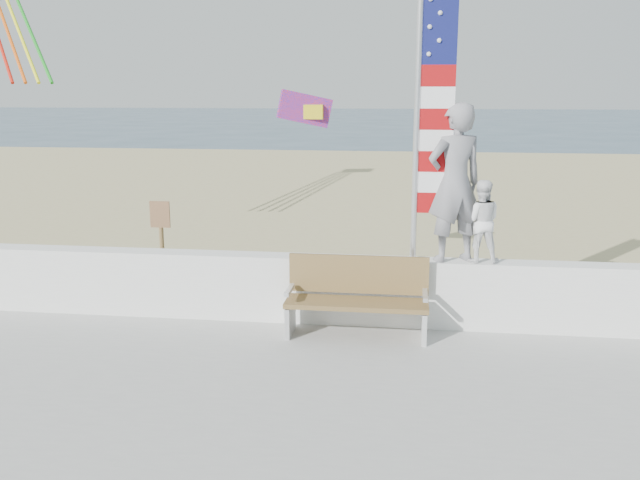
{
  "coord_description": "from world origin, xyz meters",
  "views": [
    {
      "loc": [
        1.31,
        -6.69,
        3.26
      ],
      "look_at": [
        0.2,
        1.8,
        1.35
      ],
      "focal_mm": 38.0,
      "sensor_mm": 36.0,
      "label": 1
    }
  ],
  "objects_px": {
    "adult": "(455,183)",
    "child": "(481,221)",
    "bench": "(357,296)",
    "flag": "(427,111)"
  },
  "relations": [
    {
      "from": "flag",
      "to": "adult",
      "type": "bearing_deg",
      "value": 0.04
    },
    {
      "from": "adult",
      "to": "child",
      "type": "relative_size",
      "value": 1.9
    },
    {
      "from": "bench",
      "to": "adult",
      "type": "bearing_deg",
      "value": 20.88
    },
    {
      "from": "bench",
      "to": "flag",
      "type": "xyz_separation_m",
      "value": [
        0.82,
        0.45,
        2.3
      ]
    },
    {
      "from": "child",
      "to": "bench",
      "type": "xyz_separation_m",
      "value": [
        -1.54,
        -0.45,
        -0.92
      ]
    },
    {
      "from": "child",
      "to": "flag",
      "type": "bearing_deg",
      "value": 0.7
    },
    {
      "from": "child",
      "to": "flag",
      "type": "xyz_separation_m",
      "value": [
        -0.72,
        -0.0,
        1.38
      ]
    },
    {
      "from": "adult",
      "to": "child",
      "type": "bearing_deg",
      "value": 156.17
    },
    {
      "from": "adult",
      "to": "bench",
      "type": "distance_m",
      "value": 1.9
    },
    {
      "from": "child",
      "to": "bench",
      "type": "distance_m",
      "value": 1.85
    }
  ]
}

